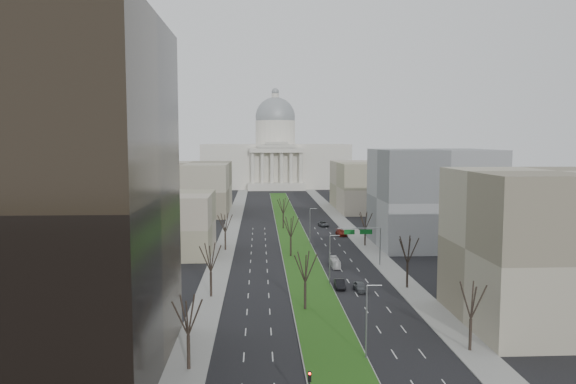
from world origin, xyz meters
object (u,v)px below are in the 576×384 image
object	(u,v)px
car_grey_near	(360,287)
car_black	(340,284)
box_van	(335,262)
car_red	(341,233)
car_grey_far	(323,224)

from	to	relation	value
car_grey_near	car_black	world-z (taller)	car_grey_near
car_black	box_van	size ratio (longest dim) A/B	0.71
car_grey_near	car_black	distance (m)	3.89
car_red	box_van	size ratio (longest dim) A/B	0.81
car_grey_near	car_black	xyz separation A→B (m)	(-3.31, 2.04, -0.01)
car_black	box_van	distance (m)	16.88
car_black	car_grey_far	xyz separation A→B (m)	(5.29, 71.61, -0.06)
car_black	car_grey_far	world-z (taller)	car_black
car_black	car_red	distance (m)	55.40
car_red	car_grey_far	distance (m)	17.10
box_van	car_grey_near	bearing A→B (deg)	-84.10
car_grey_near	car_grey_far	xyz separation A→B (m)	(1.98, 73.65, -0.07)
car_grey_far	car_black	bearing A→B (deg)	-101.80
car_grey_far	box_van	bearing A→B (deg)	-101.66
car_red	box_van	distance (m)	38.58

